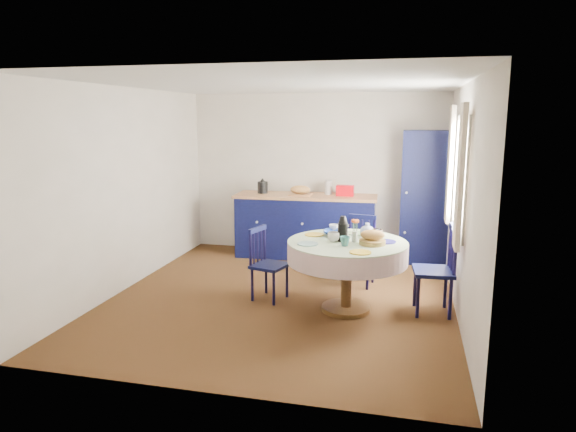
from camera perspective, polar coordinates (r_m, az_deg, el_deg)
name	(u,v)px	position (r m, az deg, el deg)	size (l,w,h in m)	color
floor	(282,297)	(6.26, -0.65, -9.01)	(4.50, 4.50, 0.00)	black
ceiling	(282,84)	(5.89, -0.71, 14.49)	(4.50, 4.50, 0.00)	white
wall_back	(316,174)	(8.13, 3.18, 4.68)	(4.00, 0.02, 2.50)	white
wall_left	(127,189)	(6.72, -17.49, 2.86)	(0.02, 4.50, 2.50)	white
wall_right	(463,201)	(5.80, 18.86, 1.58)	(0.02, 4.50, 2.50)	white
window	(458,173)	(6.06, 18.33, 4.60)	(0.10, 1.74, 1.45)	white
kitchen_counter	(306,225)	(7.93, 1.96, -1.00)	(2.19, 0.76, 1.20)	black
pantry_cabinet	(424,197)	(7.80, 14.93, 2.01)	(0.68, 0.50, 1.95)	black
dining_table	(348,252)	(5.69, 6.66, -4.03)	(1.32, 1.32, 1.08)	brown
chair_left	(267,263)	(6.09, -2.36, -5.27)	(0.46, 0.47, 0.86)	black
chair_far	(359,250)	(6.68, 7.91, -3.76)	(0.45, 0.44, 0.89)	black
chair_right	(437,269)	(5.86, 16.27, -5.69)	(0.46, 0.48, 0.99)	black
mug_a	(334,237)	(5.62, 5.09, -2.32)	(0.13, 0.13, 0.10)	silver
mug_b	(345,241)	(5.44, 6.34, -2.81)	(0.11, 0.11, 0.10)	#2D6265
mug_c	(377,234)	(5.85, 9.87, -1.93)	(0.13, 0.13, 0.10)	black
mug_d	(334,229)	(6.04, 5.09, -1.41)	(0.11, 0.11, 0.10)	silver
cobalt_bowl	(335,233)	(5.89, 5.30, -1.89)	(0.28, 0.28, 0.07)	navy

